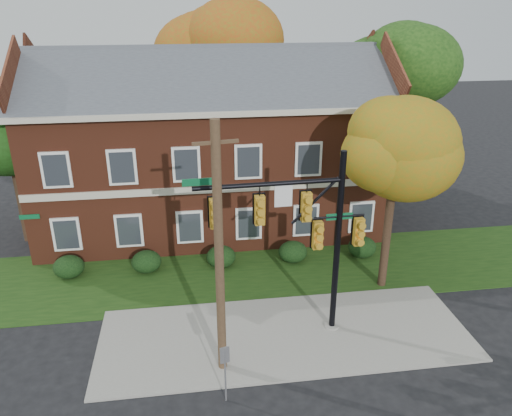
{
  "coord_description": "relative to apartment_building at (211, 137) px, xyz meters",
  "views": [
    {
      "loc": [
        -3.3,
        -14.35,
        11.87
      ],
      "look_at": [
        -0.84,
        3.0,
        4.51
      ],
      "focal_mm": 35.0,
      "sensor_mm": 36.0,
      "label": 1
    }
  ],
  "objects": [
    {
      "name": "hedge_left",
      "position": [
        -3.5,
        -5.25,
        -4.46
      ],
      "size": [
        1.4,
        1.26,
        1.05
      ],
      "primitive_type": "ellipsoid",
      "color": "black",
      "rests_on": "ground"
    },
    {
      "name": "tree_far_rear",
      "position": [
        1.34,
        7.84,
        3.86
      ],
      "size": [
        6.84,
        6.46,
        11.52
      ],
      "color": "black",
      "rests_on": "ground"
    },
    {
      "name": "sidewalk",
      "position": [
        2.0,
        -10.95,
        -4.95
      ],
      "size": [
        14.0,
        5.0,
        0.08
      ],
      "primitive_type": "cube",
      "color": "gray",
      "rests_on": "ground"
    },
    {
      "name": "tree_left_rear",
      "position": [
        -9.73,
        -1.12,
        1.69
      ],
      "size": [
        5.4,
        5.1,
        8.88
      ],
      "color": "black",
      "rests_on": "ground"
    },
    {
      "name": "ground",
      "position": [
        2.0,
        -11.95,
        -4.99
      ],
      "size": [
        120.0,
        120.0,
        0.0
      ],
      "primitive_type": "plane",
      "color": "black",
      "rests_on": "ground"
    },
    {
      "name": "hedge_center",
      "position": [
        0.0,
        -5.25,
        -4.46
      ],
      "size": [
        1.4,
        1.26,
        1.05
      ],
      "primitive_type": "ellipsoid",
      "color": "black",
      "rests_on": "ground"
    },
    {
      "name": "tree_near_right",
      "position": [
        7.22,
        -8.09,
        1.68
      ],
      "size": [
        4.5,
        4.25,
        8.58
      ],
      "color": "black",
      "rests_on": "ground"
    },
    {
      "name": "hedge_right",
      "position": [
        3.5,
        -5.25,
        -4.46
      ],
      "size": [
        1.4,
        1.26,
        1.05
      ],
      "primitive_type": "ellipsoid",
      "color": "black",
      "rests_on": "ground"
    },
    {
      "name": "tree_right_rear",
      "position": [
        11.31,
        0.86,
        3.13
      ],
      "size": [
        6.3,
        5.95,
        10.62
      ],
      "color": "black",
      "rests_on": "ground"
    },
    {
      "name": "utility_pole",
      "position": [
        -0.5,
        -12.42,
        -0.54
      ],
      "size": [
        1.36,
        0.33,
        8.77
      ],
      "rotation": [
        0.0,
        0.0,
        0.15
      ],
      "color": "#442F1F",
      "rests_on": "ground"
    },
    {
      "name": "apartment_building",
      "position": [
        0.0,
        0.0,
        0.0
      ],
      "size": [
        18.8,
        8.8,
        9.74
      ],
      "color": "maroon",
      "rests_on": "ground"
    },
    {
      "name": "sign_post",
      "position": [
        -0.52,
        -13.95,
        -3.57
      ],
      "size": [
        0.3,
        0.11,
        2.09
      ],
      "rotation": [
        0.0,
        0.0,
        0.24
      ],
      "color": "slate",
      "rests_on": "ground"
    },
    {
      "name": "traffic_signal",
      "position": [
        2.6,
        -10.8,
        -0.53
      ],
      "size": [
        6.44,
        0.63,
        7.18
      ],
      "rotation": [
        0.0,
        0.0,
        0.04
      ],
      "color": "gray",
      "rests_on": "ground"
    },
    {
      "name": "hedge_far_right",
      "position": [
        7.0,
        -5.25,
        -4.46
      ],
      "size": [
        1.4,
        1.26,
        1.05
      ],
      "primitive_type": "ellipsoid",
      "color": "black",
      "rests_on": "ground"
    },
    {
      "name": "grass_strip",
      "position": [
        2.0,
        -5.95,
        -4.97
      ],
      "size": [
        30.0,
        6.0,
        0.04
      ],
      "primitive_type": "cube",
      "color": "#193811",
      "rests_on": "ground"
    },
    {
      "name": "hedge_far_left",
      "position": [
        -7.0,
        -5.25,
        -4.46
      ],
      "size": [
        1.4,
        1.26,
        1.05
      ],
      "primitive_type": "ellipsoid",
      "color": "black",
      "rests_on": "ground"
    }
  ]
}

